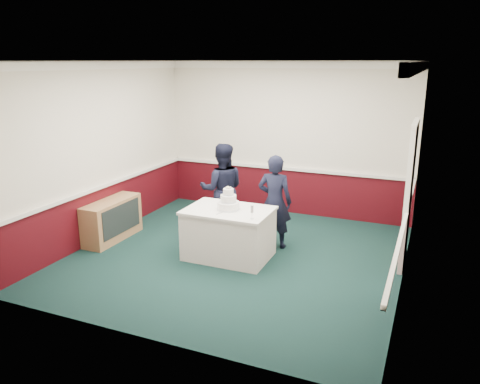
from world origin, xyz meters
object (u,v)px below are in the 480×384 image
at_px(person_man, 222,189).
at_px(person_woman, 275,202).
at_px(sideboard, 112,220).
at_px(cake_knife, 221,213).
at_px(champagne_flute, 252,210).
at_px(cake_table, 229,233).
at_px(wedding_cake, 228,203).

bearing_deg(person_man, person_woman, 142.82).
xyz_separation_m(sideboard, person_woman, (2.69, 0.78, 0.43)).
relative_size(cake_knife, champagne_flute, 1.07).
relative_size(cake_table, person_man, 0.81).
distance_m(cake_knife, person_woman, 1.05).
bearing_deg(wedding_cake, cake_table, -90.00).
xyz_separation_m(champagne_flute, person_man, (-1.04, 1.22, -0.11)).
bearing_deg(person_man, cake_knife, 89.82).
bearing_deg(sideboard, person_woman, 16.09).
bearing_deg(cake_table, champagne_flute, -29.25).
height_order(cake_knife, person_man, person_man).
bearing_deg(sideboard, person_man, 31.90).
bearing_deg(cake_knife, wedding_cake, 95.45).
bearing_deg(person_man, champagne_flute, 106.09).
relative_size(champagne_flute, person_man, 0.13).
relative_size(cake_table, person_woman, 0.85).
bearing_deg(cake_knife, person_man, 128.28).
xyz_separation_m(wedding_cake, cake_knife, (-0.03, -0.20, -0.11)).
height_order(cake_knife, champagne_flute, champagne_flute).
distance_m(wedding_cake, cake_knife, 0.23).
distance_m(cake_knife, person_man, 1.25).
height_order(cake_table, cake_knife, cake_knife).
xyz_separation_m(cake_table, cake_knife, (-0.03, -0.20, 0.39)).
xyz_separation_m(cake_table, champagne_flute, (0.50, -0.28, 0.53)).
distance_m(sideboard, cake_knife, 2.20).
bearing_deg(person_woman, wedding_cake, 50.44).
bearing_deg(wedding_cake, person_man, 120.09).
bearing_deg(wedding_cake, champagne_flute, -29.25).
bearing_deg(cake_knife, person_woman, 72.79).
bearing_deg(person_woman, person_man, -15.94).
relative_size(wedding_cake, person_woman, 0.23).
relative_size(wedding_cake, cake_knife, 1.65).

